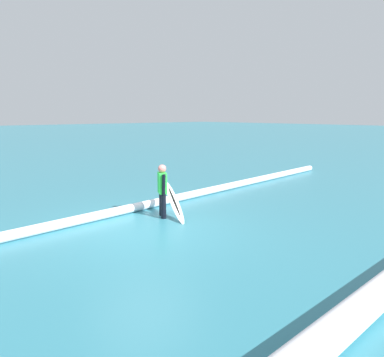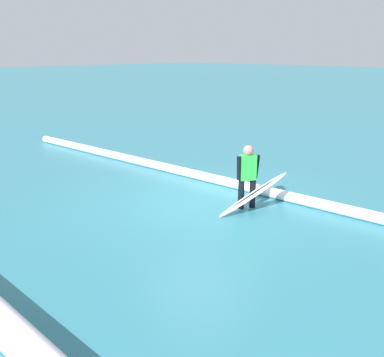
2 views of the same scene
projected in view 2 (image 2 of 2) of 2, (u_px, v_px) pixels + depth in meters
name	position (u px, v px, depth m)	size (l,w,h in m)	color
ground_plane	(198.00, 203.00, 10.20)	(180.04, 180.04, 0.00)	teal
surfer	(248.00, 174.00, 9.67)	(0.34, 0.52, 1.43)	black
surfboard	(253.00, 195.00, 9.49)	(0.87, 1.60, 0.86)	white
wave_crest_foreground	(279.00, 194.00, 10.41)	(0.25, 0.25, 20.67)	white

